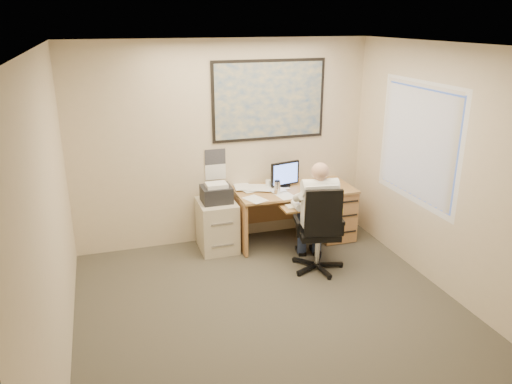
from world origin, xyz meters
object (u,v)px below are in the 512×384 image
object	(u,v)px
office_chair	(320,246)
person	(318,217)
filing_cabinet	(217,221)
desk	(315,207)

from	to	relation	value
office_chair	person	world-z (taller)	person
filing_cabinet	office_chair	world-z (taller)	office_chair
filing_cabinet	person	world-z (taller)	person
office_chair	person	size ratio (longest dim) A/B	0.82
office_chair	person	distance (m)	0.36
desk	filing_cabinet	world-z (taller)	desk
office_chair	person	xyz separation A→B (m)	(-0.01, 0.08, 0.35)
filing_cabinet	person	size ratio (longest dim) A/B	0.69
desk	office_chair	xyz separation A→B (m)	(-0.35, -0.94, -0.12)
filing_cabinet	office_chair	xyz separation A→B (m)	(1.05, -0.96, -0.08)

